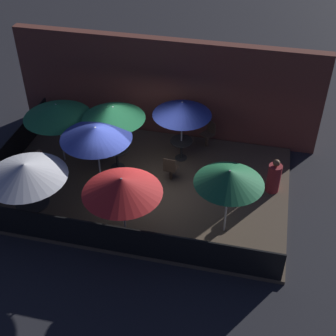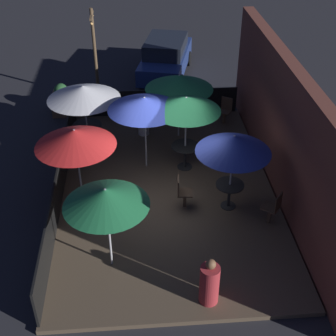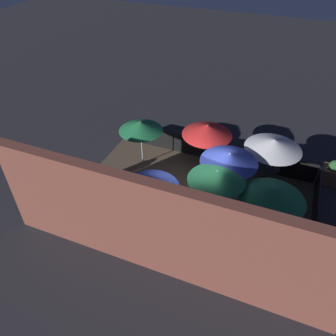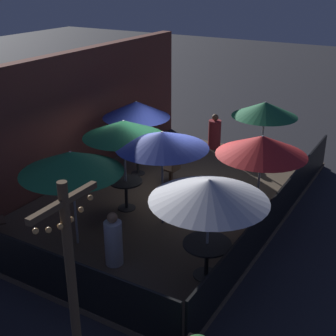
% 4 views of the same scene
% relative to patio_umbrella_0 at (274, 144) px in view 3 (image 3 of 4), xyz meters
% --- Properties ---
extents(ground_plane, '(60.00, 60.00, 0.00)m').
position_rel_patio_umbrella_0_xyz_m(ground_plane, '(2.54, 2.34, -1.99)').
color(ground_plane, '#26262B').
extents(patio_deck, '(9.15, 5.95, 0.12)m').
position_rel_patio_umbrella_0_xyz_m(patio_deck, '(2.54, 2.34, -1.93)').
color(patio_deck, brown).
rests_on(patio_deck, ground_plane).
extents(building_wall, '(10.75, 0.36, 3.66)m').
position_rel_patio_umbrella_0_xyz_m(building_wall, '(2.54, 5.55, -0.16)').
color(building_wall, brown).
rests_on(building_wall, ground_plane).
extents(fence_front, '(8.95, 0.05, 0.95)m').
position_rel_patio_umbrella_0_xyz_m(fence_front, '(2.54, -0.59, -1.39)').
color(fence_front, black).
rests_on(fence_front, patio_deck).
extents(fence_side_left, '(0.05, 5.75, 0.95)m').
position_rel_patio_umbrella_0_xyz_m(fence_side_left, '(-1.99, 2.34, -1.39)').
color(fence_side_left, black).
rests_on(fence_side_left, patio_deck).
extents(patio_umbrella_0, '(2.25, 2.25, 2.08)m').
position_rel_patio_umbrella_0_xyz_m(patio_umbrella_0, '(0.00, 0.00, 0.00)').
color(patio_umbrella_0, '#B2B2B7').
rests_on(patio_umbrella_0, patio_deck).
extents(patio_umbrella_1, '(1.97, 1.97, 2.32)m').
position_rel_patio_umbrella_0_xyz_m(patio_umbrella_1, '(1.51, 2.97, 0.25)').
color(patio_umbrella_1, '#B2B2B7').
rests_on(patio_umbrella_1, patio_deck).
extents(patio_umbrella_2, '(1.91, 1.91, 2.20)m').
position_rel_patio_umbrella_0_xyz_m(patio_umbrella_2, '(3.47, 3.94, 0.10)').
color(patio_umbrella_2, '#B2B2B7').
rests_on(patio_umbrella_2, patio_deck).
extents(patio_umbrella_3, '(1.87, 1.87, 2.16)m').
position_rel_patio_umbrella_0_xyz_m(patio_umbrella_3, '(5.35, 0.85, 0.08)').
color(patio_umbrella_3, '#B2B2B7').
rests_on(patio_umbrella_3, patio_deck).
extents(patio_umbrella_4, '(2.11, 2.11, 2.11)m').
position_rel_patio_umbrella_0_xyz_m(patio_umbrella_4, '(2.71, -0.02, 0.01)').
color(patio_umbrella_4, '#B2B2B7').
rests_on(patio_umbrella_4, patio_deck).
extents(patio_umbrella_5, '(2.17, 2.17, 2.17)m').
position_rel_patio_umbrella_0_xyz_m(patio_umbrella_5, '(-0.37, 2.96, 0.07)').
color(patio_umbrella_5, '#B2B2B7').
rests_on(patio_umbrella_5, patio_deck).
extents(patio_umbrella_6, '(2.11, 2.11, 2.29)m').
position_rel_patio_umbrella_0_xyz_m(patio_umbrella_6, '(1.36, 1.82, 0.23)').
color(patio_umbrella_6, '#B2B2B7').
rests_on(patio_umbrella_6, patio_deck).
extents(dining_table_0, '(0.94, 0.94, 0.74)m').
position_rel_patio_umbrella_0_xyz_m(dining_table_0, '(0.00, 0.00, -1.28)').
color(dining_table_0, black).
rests_on(dining_table_0, patio_deck).
extents(dining_table_1, '(0.82, 0.82, 0.76)m').
position_rel_patio_umbrella_0_xyz_m(dining_table_1, '(1.51, 2.97, -1.27)').
color(dining_table_1, black).
rests_on(dining_table_1, patio_deck).
extents(dining_table_2, '(0.75, 0.75, 0.73)m').
position_rel_patio_umbrella_0_xyz_m(dining_table_2, '(3.47, 3.94, -1.30)').
color(dining_table_2, black).
rests_on(dining_table_2, patio_deck).
extents(patio_chair_0, '(0.43, 0.43, 0.91)m').
position_rel_patio_umbrella_0_xyz_m(patio_chair_0, '(3.37, 2.70, -1.37)').
color(patio_chair_0, '#4C3828').
rests_on(patio_chair_0, patio_deck).
extents(patio_chair_1, '(0.56, 0.56, 0.94)m').
position_rel_patio_umbrella_0_xyz_m(patio_chair_1, '(4.24, 4.90, -1.35)').
color(patio_chair_1, '#4C3828').
rests_on(patio_chair_1, patio_deck).
extents(patio_chair_2, '(0.55, 0.55, 0.90)m').
position_rel_patio_umbrella_0_xyz_m(patio_chair_2, '(-1.20, 4.67, -1.38)').
color(patio_chair_2, '#4C3828').
rests_on(patio_chair_2, patio_deck).
extents(patron_0, '(0.40, 0.40, 1.18)m').
position_rel_patio_umbrella_0_xyz_m(patron_0, '(-0.59, 1.80, -1.34)').
color(patron_0, silver).
rests_on(patron_0, patio_deck).
extents(patron_1, '(0.53, 0.53, 1.18)m').
position_rel_patio_umbrella_0_xyz_m(patron_1, '(6.58, 2.93, -1.35)').
color(patron_1, maroon).
rests_on(patron_1, patio_deck).
extents(planter_box, '(0.98, 0.69, 1.12)m').
position_rel_patio_umbrella_0_xyz_m(planter_box, '(-2.63, -1.11, -1.49)').
color(planter_box, brown).
rests_on(planter_box, ground_plane).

